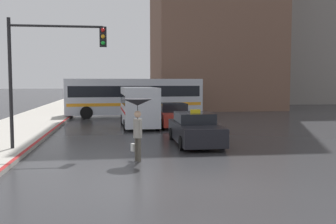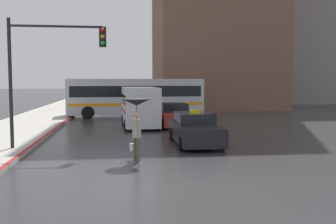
{
  "view_description": "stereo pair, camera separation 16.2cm",
  "coord_description": "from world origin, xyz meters",
  "px_view_note": "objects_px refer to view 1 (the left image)",
  "views": [
    {
      "loc": [
        -1.99,
        -10.49,
        2.83
      ],
      "look_at": [
        0.47,
        7.75,
        1.4
      ],
      "focal_mm": 42.0,
      "sensor_mm": 36.0,
      "label": 1
    },
    {
      "loc": [
        -1.83,
        -10.51,
        2.83
      ],
      "look_at": [
        0.47,
        7.75,
        1.4
      ],
      "focal_mm": 42.0,
      "sensor_mm": 36.0,
      "label": 2
    }
  ],
  "objects_px": {
    "taxi": "(195,130)",
    "city_bus": "(134,96)",
    "sedan_red": "(173,116)",
    "pedestrian_with_umbrella": "(138,111)",
    "traffic_light": "(51,59)",
    "ambulance_van": "(139,105)"
  },
  "relations": [
    {
      "from": "sedan_red",
      "to": "ambulance_van",
      "type": "xyz_separation_m",
      "value": [
        -2.18,
        0.06,
        0.7
      ]
    },
    {
      "from": "taxi",
      "to": "city_bus",
      "type": "bearing_deg",
      "value": -81.81
    },
    {
      "from": "ambulance_van",
      "to": "traffic_light",
      "type": "bearing_deg",
      "value": 62.27
    },
    {
      "from": "sedan_red",
      "to": "traffic_light",
      "type": "height_order",
      "value": "traffic_light"
    },
    {
      "from": "sedan_red",
      "to": "pedestrian_with_umbrella",
      "type": "xyz_separation_m",
      "value": [
        -2.87,
        -10.7,
        1.12
      ]
    },
    {
      "from": "pedestrian_with_umbrella",
      "to": "traffic_light",
      "type": "bearing_deg",
      "value": 28.17
    },
    {
      "from": "ambulance_van",
      "to": "city_bus",
      "type": "height_order",
      "value": "city_bus"
    },
    {
      "from": "city_bus",
      "to": "pedestrian_with_umbrella",
      "type": "xyz_separation_m",
      "value": [
        -0.71,
        -17.9,
        0.09
      ]
    },
    {
      "from": "sedan_red",
      "to": "taxi",
      "type": "bearing_deg",
      "value": 89.35
    },
    {
      "from": "city_bus",
      "to": "traffic_light",
      "type": "distance_m",
      "value": 16.03
    },
    {
      "from": "taxi",
      "to": "city_bus",
      "type": "relative_size",
      "value": 0.42
    },
    {
      "from": "taxi",
      "to": "city_bus",
      "type": "xyz_separation_m",
      "value": [
        -2.08,
        14.43,
        1.02
      ]
    },
    {
      "from": "ambulance_van",
      "to": "pedestrian_with_umbrella",
      "type": "xyz_separation_m",
      "value": [
        -0.69,
        -10.76,
        0.42
      ]
    },
    {
      "from": "city_bus",
      "to": "ambulance_van",
      "type": "bearing_deg",
      "value": 173.94
    },
    {
      "from": "sedan_red",
      "to": "traffic_light",
      "type": "distance_m",
      "value": 10.71
    },
    {
      "from": "taxi",
      "to": "sedan_red",
      "type": "distance_m",
      "value": 7.23
    },
    {
      "from": "ambulance_van",
      "to": "pedestrian_with_umbrella",
      "type": "distance_m",
      "value": 10.79
    },
    {
      "from": "taxi",
      "to": "ambulance_van",
      "type": "xyz_separation_m",
      "value": [
        -2.1,
        7.29,
        0.7
      ]
    },
    {
      "from": "pedestrian_with_umbrella",
      "to": "city_bus",
      "type": "bearing_deg",
      "value": -26.86
    },
    {
      "from": "pedestrian_with_umbrella",
      "to": "sedan_red",
      "type": "bearing_deg",
      "value": -39.59
    },
    {
      "from": "city_bus",
      "to": "traffic_light",
      "type": "relative_size",
      "value": 2.07
    },
    {
      "from": "city_bus",
      "to": "pedestrian_with_umbrella",
      "type": "relative_size",
      "value": 4.97
    }
  ]
}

